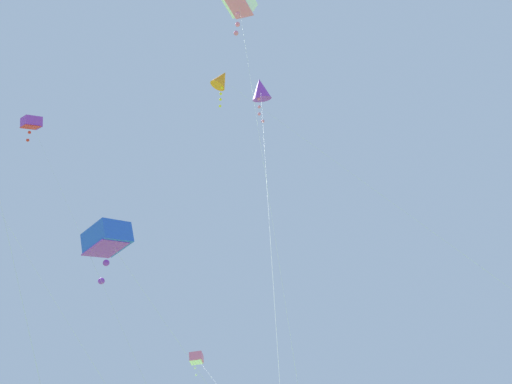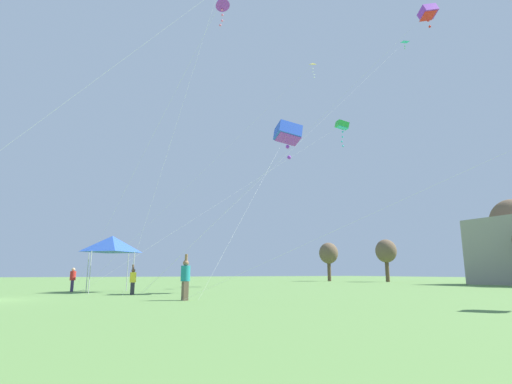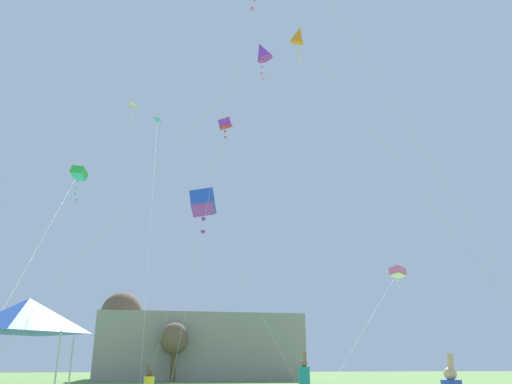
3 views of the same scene
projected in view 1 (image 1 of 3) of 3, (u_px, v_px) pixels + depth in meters
The scene contains 6 objects.
kite_pink_box_4 at pixel (196, 358), 33.34m from camera, with size 11.92×15.43×8.51m.
kite_purple_box_5 at pixel (31, 123), 31.62m from camera, with size 5.92×20.65×21.88m.
kite_orange_diamond_6 at pixel (222, 79), 28.32m from camera, with size 1.38×19.77×22.33m.
kite_white_box_7 at pixel (238, 0), 24.43m from camera, with size 4.66×5.80×23.40m.
kite_purple_diamond_8 at pixel (261, 90), 21.58m from camera, with size 10.61×6.79×17.49m.
kite_blue_box_9 at pixel (107, 239), 19.59m from camera, with size 4.68×8.06×11.06m.
Camera 1 is at (-12.47, 2.10, 3.38)m, focal length 35.00 mm.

